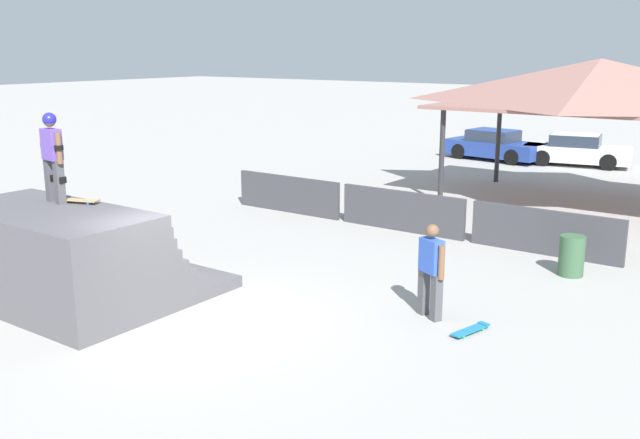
% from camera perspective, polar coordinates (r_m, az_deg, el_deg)
% --- Properties ---
extents(ground_plane, '(160.00, 160.00, 0.00)m').
position_cam_1_polar(ground_plane, '(12.77, -10.18, -7.93)').
color(ground_plane, '#A3A09B').
extents(quarter_pipe_ramp, '(4.18, 3.84, 1.80)m').
position_cam_1_polar(quarter_pipe_ramp, '(14.08, -19.55, -3.04)').
color(quarter_pipe_ramp, '#565459').
rests_on(quarter_pipe_ramp, ground).
extents(skater_on_deck, '(0.72, 0.27, 1.68)m').
position_cam_1_polar(skater_on_deck, '(14.15, -20.63, 5.13)').
color(skater_on_deck, '#4C4C51').
rests_on(skater_on_deck, quarter_pipe_ramp).
extents(skateboard_on_deck, '(0.83, 0.46, 0.09)m').
position_cam_1_polar(skateboard_on_deck, '(14.05, -18.63, 1.46)').
color(skateboard_on_deck, blue).
rests_on(skateboard_on_deck, quarter_pipe_ramp).
extents(bystander_walking, '(0.66, 0.40, 1.69)m').
position_cam_1_polar(bystander_walking, '(12.55, 8.87, -3.71)').
color(bystander_walking, '#4C4C51').
rests_on(bystander_walking, ground).
extents(skateboard_on_ground, '(0.39, 0.85, 0.09)m').
position_cam_1_polar(skateboard_on_ground, '(12.29, 12.02, -8.60)').
color(skateboard_on_ground, green).
rests_on(skateboard_on_ground, ground).
extents(barrier_fence, '(11.01, 0.12, 1.05)m').
position_cam_1_polar(barrier_fence, '(18.56, 6.57, 0.68)').
color(barrier_fence, '#3D3D42').
rests_on(barrier_fence, ground).
extents(pavilion_shelter, '(9.01, 5.20, 4.35)m').
position_cam_1_polar(pavilion_shelter, '(22.48, 21.43, 9.99)').
color(pavilion_shelter, '#2D2D33').
rests_on(pavilion_shelter, ground).
extents(trash_bin, '(0.52, 0.52, 0.85)m').
position_cam_1_polar(trash_bin, '(15.74, 19.48, -2.75)').
color(trash_bin, '#385B3D').
rests_on(trash_bin, ground).
extents(parked_car_blue, '(4.33, 2.26, 1.27)m').
position_cam_1_polar(parked_car_blue, '(31.31, 13.77, 5.77)').
color(parked_car_blue, navy).
rests_on(parked_car_blue, ground).
extents(parked_car_white, '(4.30, 2.33, 1.27)m').
position_cam_1_polar(parked_car_white, '(30.72, 19.85, 5.21)').
color(parked_car_white, silver).
rests_on(parked_car_white, ground).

